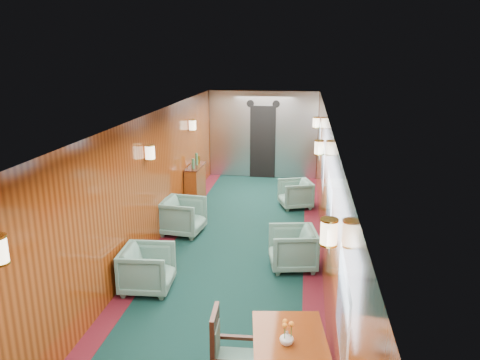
{
  "coord_description": "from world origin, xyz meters",
  "views": [
    {
      "loc": [
        1.14,
        -6.84,
        3.43
      ],
      "look_at": [
        0.0,
        1.32,
        1.15
      ],
      "focal_mm": 35.0,
      "sensor_mm": 36.0,
      "label": 1
    }
  ],
  "objects_px": {
    "dining_table": "(289,350)",
    "armchair_right_near": "(292,248)",
    "side_chair": "(227,352)",
    "credenza": "(195,184)",
    "armchair_left_near": "(147,269)",
    "armchair_right_far": "(295,194)",
    "armchair_left_far": "(183,216)"
  },
  "relations": [
    {
      "from": "credenza",
      "to": "armchair_right_near",
      "type": "xyz_separation_m",
      "value": [
        2.35,
        -3.16,
        -0.11
      ]
    },
    {
      "from": "armchair_left_far",
      "to": "credenza",
      "type": "bearing_deg",
      "value": 12.85
    },
    {
      "from": "dining_table",
      "to": "armchair_right_near",
      "type": "relative_size",
      "value": 1.47
    },
    {
      "from": "armchair_left_near",
      "to": "armchair_right_far",
      "type": "relative_size",
      "value": 1.07
    },
    {
      "from": "armchair_left_near",
      "to": "armchair_right_near",
      "type": "relative_size",
      "value": 0.99
    },
    {
      "from": "side_chair",
      "to": "armchair_left_near",
      "type": "bearing_deg",
      "value": 123.96
    },
    {
      "from": "credenza",
      "to": "armchair_left_near",
      "type": "bearing_deg",
      "value": -86.42
    },
    {
      "from": "dining_table",
      "to": "side_chair",
      "type": "height_order",
      "value": "side_chair"
    },
    {
      "from": "dining_table",
      "to": "credenza",
      "type": "bearing_deg",
      "value": 103.73
    },
    {
      "from": "armchair_right_far",
      "to": "armchair_left_far",
      "type": "bearing_deg",
      "value": -66.16
    },
    {
      "from": "dining_table",
      "to": "armchair_right_near",
      "type": "xyz_separation_m",
      "value": [
        -0.06,
        3.11,
        -0.3
      ]
    },
    {
      "from": "armchair_left_far",
      "to": "armchair_right_far",
      "type": "xyz_separation_m",
      "value": [
        2.11,
        1.89,
        -0.04
      ]
    },
    {
      "from": "credenza",
      "to": "dining_table",
      "type": "bearing_deg",
      "value": -68.95
    },
    {
      "from": "credenza",
      "to": "armchair_right_far",
      "type": "bearing_deg",
      "value": -1.57
    },
    {
      "from": "armchair_left_near",
      "to": "armchair_right_far",
      "type": "xyz_separation_m",
      "value": [
        2.06,
        4.13,
        -0.02
      ]
    },
    {
      "from": "dining_table",
      "to": "side_chair",
      "type": "bearing_deg",
      "value": 170.53
    },
    {
      "from": "armchair_right_near",
      "to": "side_chair",
      "type": "bearing_deg",
      "value": -20.39
    },
    {
      "from": "armchair_right_near",
      "to": "armchair_right_far",
      "type": "height_order",
      "value": "armchair_right_near"
    },
    {
      "from": "side_chair",
      "to": "armchair_left_near",
      "type": "height_order",
      "value": "side_chair"
    },
    {
      "from": "credenza",
      "to": "armchair_left_far",
      "type": "bearing_deg",
      "value": -83.84
    },
    {
      "from": "side_chair",
      "to": "armchair_right_near",
      "type": "height_order",
      "value": "side_chair"
    },
    {
      "from": "side_chair",
      "to": "armchair_right_far",
      "type": "distance_m",
      "value": 6.21
    },
    {
      "from": "side_chair",
      "to": "armchair_right_far",
      "type": "bearing_deg",
      "value": 82.42
    },
    {
      "from": "dining_table",
      "to": "credenza",
      "type": "relative_size",
      "value": 0.95
    },
    {
      "from": "side_chair",
      "to": "armchair_right_far",
      "type": "xyz_separation_m",
      "value": [
        0.53,
        6.19,
        -0.22
      ]
    },
    {
      "from": "armchair_left_near",
      "to": "armchair_left_far",
      "type": "relative_size",
      "value": 0.95
    },
    {
      "from": "dining_table",
      "to": "armchair_right_far",
      "type": "relative_size",
      "value": 1.58
    },
    {
      "from": "armchair_right_near",
      "to": "armchair_right_far",
      "type": "relative_size",
      "value": 1.08
    },
    {
      "from": "side_chair",
      "to": "armchair_right_near",
      "type": "distance_m",
      "value": 3.15
    },
    {
      "from": "side_chair",
      "to": "armchair_left_near",
      "type": "relative_size",
      "value": 1.34
    },
    {
      "from": "armchair_left_near",
      "to": "armchair_right_far",
      "type": "distance_m",
      "value": 4.62
    },
    {
      "from": "armchair_left_near",
      "to": "credenza",
      "type": "bearing_deg",
      "value": 0.14
    }
  ]
}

